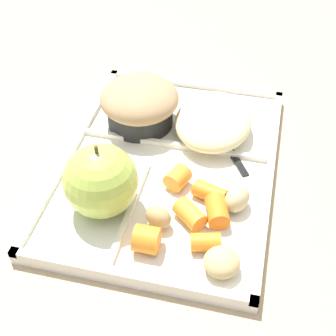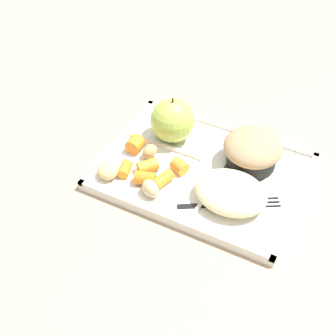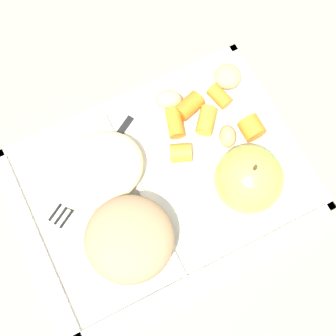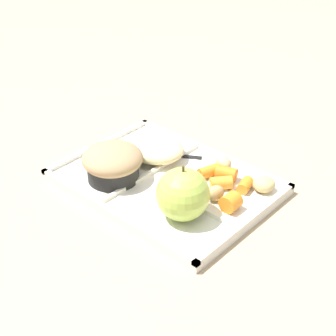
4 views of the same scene
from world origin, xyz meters
TOP-DOWN VIEW (x-y plane):
  - ground at (0.00, 0.00)m, footprint 6.00×6.00m
  - lunch_tray at (-0.00, 0.00)m, footprint 0.33×0.25m
  - green_apple at (-0.08, 0.05)m, footprint 0.08×0.08m
  - bran_muffin at (0.07, 0.05)m, footprint 0.10×0.10m
  - carrot_slice_large at (-0.12, -0.01)m, footprint 0.03×0.02m
  - carrot_slice_small at (-0.08, -0.04)m, footprint 0.04×0.04m
  - carrot_slice_edge at (-0.07, -0.07)m, footprint 0.04×0.03m
  - carrot_slice_tilted at (-0.03, -0.02)m, footprint 0.03×0.03m
  - carrot_slice_diagonal at (-0.11, -0.06)m, footprint 0.03×0.03m
  - carrot_slice_back at (-0.04, -0.06)m, footprint 0.03×0.04m
  - potato_chunk_wedge at (-0.13, -0.08)m, footprint 0.04×0.04m
  - potato_chunk_small at (-0.09, -0.01)m, footprint 0.03×0.03m
  - potato_chunk_corner at (-0.05, -0.09)m, footprint 0.04×0.04m
  - egg_noodle_pile at (0.07, -0.04)m, footprint 0.12×0.09m
  - meatball_back at (0.07, -0.03)m, footprint 0.04×0.04m
  - meatball_center at (0.04, -0.04)m, footprint 0.03×0.03m
  - meatball_side at (0.07, -0.03)m, footprint 0.03×0.03m
  - plastic_fork at (0.08, -0.04)m, footprint 0.15×0.09m

SIDE VIEW (x-z plane):
  - ground at x=0.00m, z-range 0.00..0.00m
  - lunch_tray at x=0.00m, z-range 0.00..0.02m
  - plastic_fork at x=0.08m, z-range 0.01..0.01m
  - carrot_slice_diagonal at x=-0.11m, z-range 0.01..0.03m
  - carrot_slice_back at x=-0.04m, z-range 0.01..0.03m
  - carrot_slice_small at x=-0.08m, z-range 0.01..0.03m
  - carrot_slice_edge at x=-0.07m, z-range 0.01..0.03m
  - carrot_slice_tilted at x=-0.03m, z-range 0.01..0.03m
  - potato_chunk_wedge at x=-0.13m, z-range 0.01..0.03m
  - potato_chunk_small at x=-0.09m, z-range 0.01..0.04m
  - potato_chunk_corner at x=-0.05m, z-range 0.01..0.04m
  - carrot_slice_large at x=-0.12m, z-range 0.01..0.04m
  - meatball_center at x=0.04m, z-range 0.01..0.04m
  - meatball_side at x=0.07m, z-range 0.01..0.04m
  - meatball_back at x=0.07m, z-range 0.01..0.05m
  - egg_noodle_pile at x=0.07m, z-range 0.01..0.05m
  - bran_muffin at x=0.07m, z-range 0.01..0.07m
  - green_apple at x=-0.08m, z-range 0.01..0.09m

